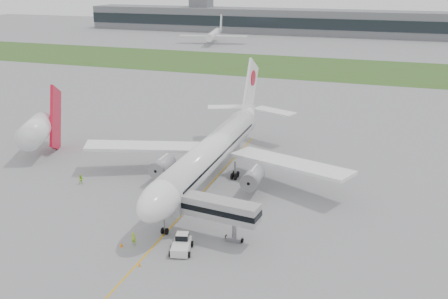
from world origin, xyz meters
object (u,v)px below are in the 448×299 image
(airliner, at_px, (213,150))
(jet_bridge, at_px, (210,208))
(neighbor_aircraft, at_px, (39,129))
(pushback_tug, at_px, (182,244))
(ground_crew_near, at_px, (133,238))

(airliner, bearing_deg, jet_bridge, -71.67)
(airliner, bearing_deg, neighbor_aircraft, 178.57)
(pushback_tug, bearing_deg, jet_bridge, 48.66)
(pushback_tug, distance_m, jet_bridge, 6.06)
(ground_crew_near, bearing_deg, neighbor_aircraft, -41.29)
(airliner, xyz_separation_m, neighbor_aircraft, (-36.22, 0.90, -0.15))
(jet_bridge, bearing_deg, ground_crew_near, -144.28)
(pushback_tug, bearing_deg, airliner, 85.73)
(pushback_tug, xyz_separation_m, jet_bridge, (2.27, 4.38, 3.51))
(pushback_tug, height_order, neighbor_aircraft, neighbor_aircraft)
(jet_bridge, bearing_deg, neighbor_aircraft, 161.96)
(pushback_tug, height_order, jet_bridge, jet_bridge)
(jet_bridge, height_order, ground_crew_near, jet_bridge)
(jet_bridge, relative_size, ground_crew_near, 7.43)
(pushback_tug, xyz_separation_m, ground_crew_near, (-6.67, -0.57, -0.05))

